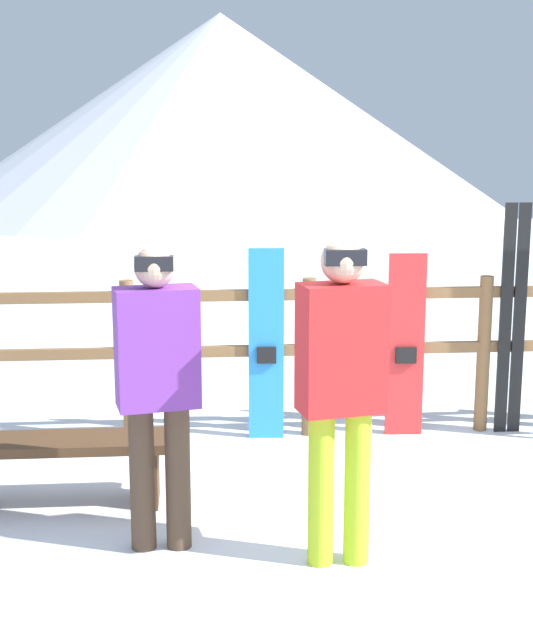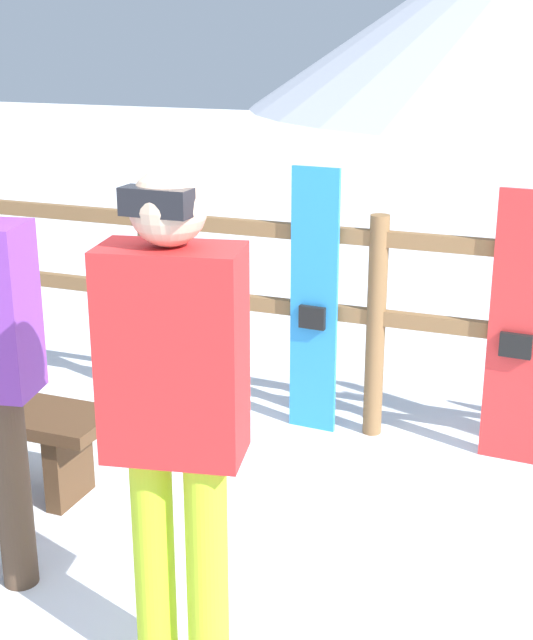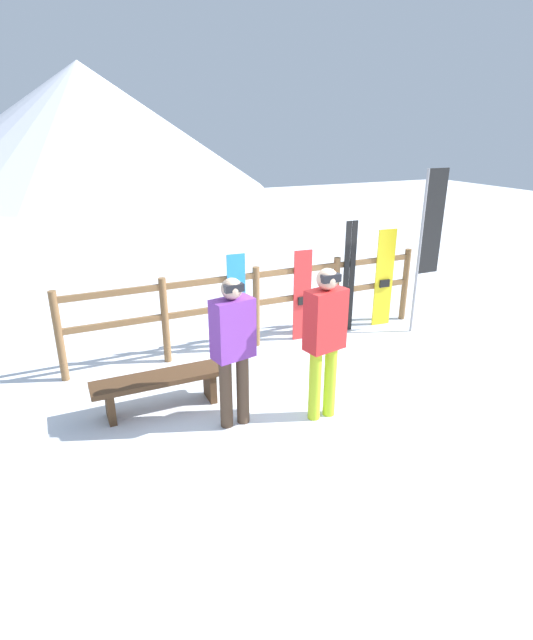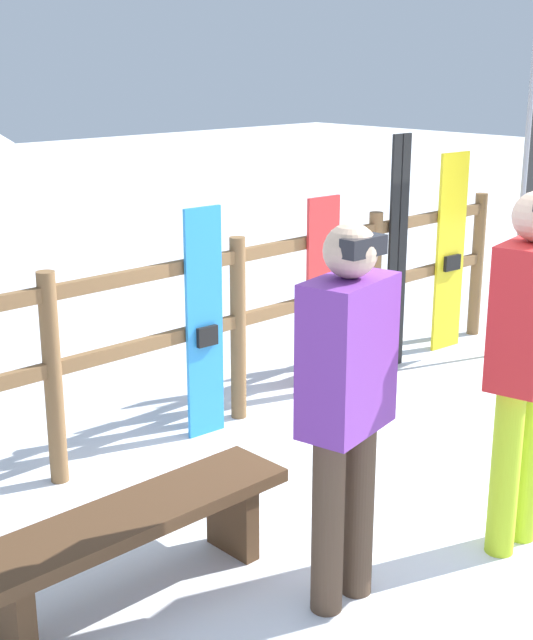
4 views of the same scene
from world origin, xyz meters
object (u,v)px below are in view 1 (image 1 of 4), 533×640
(person_purple, at_px, (158,377))
(ski_pair_black, at_px, (512,320))
(snowboard_red, at_px, (406,346))
(bench, at_px, (56,455))
(person_red, at_px, (341,379))
(snowboard_blue, at_px, (266,345))

(person_purple, xyz_separation_m, ski_pair_black, (2.55, 1.77, -0.09))
(snowboard_red, bearing_deg, bench, -154.42)
(person_red, xyz_separation_m, ski_pair_black, (1.62, 2.03, -0.13))
(bench, xyz_separation_m, person_purple, (0.65, -0.62, 0.64))
(person_red, xyz_separation_m, snowboard_blue, (-0.22, 2.02, -0.29))
(person_red, xyz_separation_m, snowboard_red, (0.82, 2.02, -0.31))
(bench, distance_m, snowboard_red, 2.68)
(bench, bearing_deg, ski_pair_black, 19.78)
(person_red, bearing_deg, snowboard_blue, 96.19)
(person_red, relative_size, ski_pair_black, 0.98)
(bench, relative_size, ski_pair_black, 0.88)
(person_purple, distance_m, snowboard_blue, 1.92)
(person_purple, bearing_deg, ski_pair_black, 34.82)
(person_red, height_order, snowboard_blue, person_red)
(person_purple, distance_m, person_red, 0.97)
(snowboard_red, bearing_deg, ski_pair_black, 0.25)
(bench, height_order, ski_pair_black, ski_pair_black)
(person_red, distance_m, snowboard_red, 2.20)
(bench, distance_m, snowboard_blue, 1.82)
(snowboard_blue, bearing_deg, person_purple, -111.90)
(bench, bearing_deg, snowboard_red, 25.58)
(person_red, relative_size, snowboard_red, 1.24)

